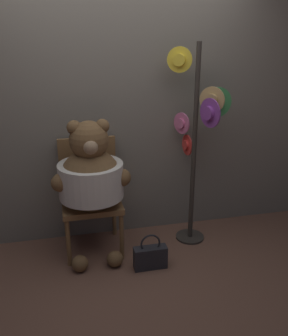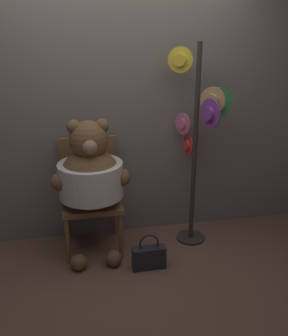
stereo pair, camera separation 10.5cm
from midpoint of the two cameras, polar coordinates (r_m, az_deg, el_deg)
name	(u,v)px [view 1 (the left image)]	position (r m, az deg, el deg)	size (l,w,h in m)	color
ground_plane	(132,271)	(3.36, -2.77, -15.45)	(14.00, 14.00, 0.00)	brown
wall_back	(115,118)	(3.58, -5.36, 7.63)	(8.00, 0.10, 2.36)	slate
chair	(90,191)	(3.51, -9.05, -3.49)	(0.53, 0.50, 1.03)	brown
teddy_bear	(91,177)	(3.27, -9.00, -1.30)	(0.68, 0.60, 1.27)	brown
hat_display_rack	(198,133)	(3.43, 7.31, 5.31)	(0.58, 0.55, 1.87)	#332D28
handbag_on_ground	(150,257)	(3.34, 0.05, -13.35)	(0.29, 0.10, 0.33)	#232328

